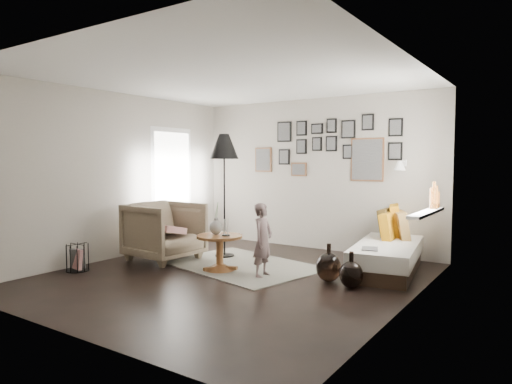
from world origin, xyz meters
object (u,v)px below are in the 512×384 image
Objects in this scene: armchair at (165,231)px; magazine_basket at (78,258)px; demijohn_large at (329,267)px; vase at (216,225)px; floor_lamp at (224,151)px; daybed at (389,252)px; pedestal_table at (220,254)px; demijohn_small at (351,274)px; child at (263,240)px.

armchair is 2.64× the size of magazine_basket.
magazine_basket is at bearing -155.75° from demijohn_large.
vase is 1.68m from demijohn_large.
floor_lamp is (0.62, 0.71, 1.23)m from armchair.
daybed is 1.93× the size of armchair.
demijohn_large is (3.16, 1.42, 0.00)m from magazine_basket.
armchair reaches higher than demijohn_large.
demijohn_small is at bearing 5.88° from pedestal_table.
daybed is (2.05, 1.27, -0.37)m from vase.
demijohn_large is at bearing 11.64° from pedestal_table.
armchair is at bearing 86.55° from child.
demijohn_small is (2.99, 0.13, -0.28)m from armchair.
demijohn_large is at bearing -123.83° from daybed.
armchair is 1.31m from magazine_basket.
armchair is 0.51× the size of floor_lamp.
daybed is 3.90× the size of demijohn_large.
vase is at bearing 165.96° from pedestal_table.
demijohn_large is (2.02, -0.46, -1.49)m from floor_lamp.
floor_lamp is at bearing -176.77° from daybed.
demijohn_small is (2.37, -0.58, -1.52)m from floor_lamp.
floor_lamp is at bearing 167.31° from demijohn_large.
pedestal_table is at bearing -168.36° from demijohn_large.
magazine_basket is 0.84× the size of demijohn_small.
daybed is 1.09m from demijohn_large.
pedestal_table is at bearing -90.25° from armchair.
vase is 0.24× the size of daybed.
magazine_basket is 3.74m from demijohn_small.
demijohn_small is (0.35, -0.12, -0.02)m from demijohn_large.
floor_lamp is at bearing 58.83° from magazine_basket.
pedestal_table is 0.65× the size of child.
demijohn_small reaches higher than magazine_basket.
armchair is at bearing 176.89° from pedestal_table.
demijohn_large is at bearing -12.69° from floor_lamp.
pedestal_table is 1.98m from magazine_basket.
armchair reaches higher than pedestal_table.
child is at bearing -87.47° from armchair.
pedestal_table is 0.42m from vase.
daybed is 2.90m from floor_lamp.
demijohn_small is (3.51, 1.30, -0.02)m from magazine_basket.
magazine_basket is 0.38× the size of child.
pedestal_table is 1.43× the size of demijohn_small.
demijohn_small is at bearing 5.05° from vase.
floor_lamp reaches higher than child.
child reaches higher than demijohn_large.
floor_lamp is 1.99× the size of child.
floor_lamp is 2.55m from demijohn_large.
daybed is 1.11m from demijohn_small.
armchair is at bearing -131.12° from floor_lamp.
armchair is at bearing 66.08° from magazine_basket.
demijohn_large is at bearing 161.08° from demijohn_small.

